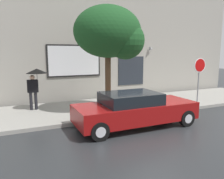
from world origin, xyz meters
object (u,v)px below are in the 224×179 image
(parked_car, at_px, (135,109))
(stop_sign, at_px, (199,72))
(fire_hydrant, at_px, (145,99))
(pedestrian_with_umbrella, at_px, (35,77))
(street_tree, at_px, (111,34))

(parked_car, xyz_separation_m, stop_sign, (4.73, 1.50, 1.19))
(parked_car, height_order, fire_hydrant, parked_car)
(fire_hydrant, distance_m, stop_sign, 3.28)
(pedestrian_with_umbrella, bearing_deg, parked_car, -48.88)
(parked_car, relative_size, fire_hydrant, 6.10)
(fire_hydrant, distance_m, pedestrian_with_umbrella, 5.41)
(fire_hydrant, xyz_separation_m, stop_sign, (2.95, -0.55, 1.33))
(fire_hydrant, height_order, stop_sign, stop_sign)
(street_tree, bearing_deg, fire_hydrant, 0.01)
(stop_sign, bearing_deg, parked_car, -162.43)
(pedestrian_with_umbrella, xyz_separation_m, street_tree, (3.17, -1.66, 1.97))
(parked_car, bearing_deg, stop_sign, 17.57)
(fire_hydrant, bearing_deg, stop_sign, -10.48)
(fire_hydrant, distance_m, street_tree, 3.64)
(pedestrian_with_umbrella, relative_size, stop_sign, 0.81)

